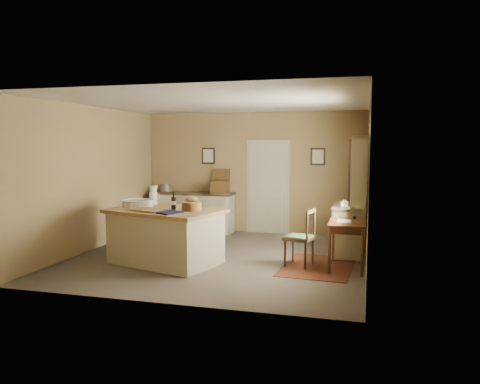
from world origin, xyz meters
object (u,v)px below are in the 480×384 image
object	(u,v)px
sideboard	(193,210)
desk_chair	(299,238)
right_cabinet	(349,229)
shelving_unit	(360,191)
writing_desk	(347,227)
work_island	(165,235)

from	to	relation	value
sideboard	desk_chair	xyz separation A→B (m)	(2.78, -2.43, -0.02)
right_cabinet	shelving_unit	distance (m)	1.34
writing_desk	right_cabinet	bearing A→B (deg)	90.01
work_island	right_cabinet	world-z (taller)	work_island
sideboard	desk_chair	world-z (taller)	sideboard
work_island	desk_chair	distance (m)	2.22
work_island	writing_desk	distance (m)	2.98
work_island	desk_chair	xyz separation A→B (m)	(2.19, 0.40, -0.02)
sideboard	desk_chair	bearing A→B (deg)	-41.18
work_island	sideboard	world-z (taller)	work_island
work_island	right_cabinet	bearing A→B (deg)	41.52
desk_chair	right_cabinet	world-z (taller)	right_cabinet
writing_desk	right_cabinet	distance (m)	1.04
desk_chair	right_cabinet	bearing A→B (deg)	66.56
desk_chair	right_cabinet	xyz separation A→B (m)	(0.76, 1.04, -0.00)
writing_desk	desk_chair	distance (m)	0.79
work_island	writing_desk	bearing A→B (deg)	23.65
work_island	writing_desk	world-z (taller)	work_island
sideboard	right_cabinet	world-z (taller)	sideboard
writing_desk	shelving_unit	world-z (taller)	shelving_unit
desk_chair	shelving_unit	xyz separation A→B (m)	(0.91, 2.23, 0.58)
right_cabinet	desk_chair	bearing A→B (deg)	-126.29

